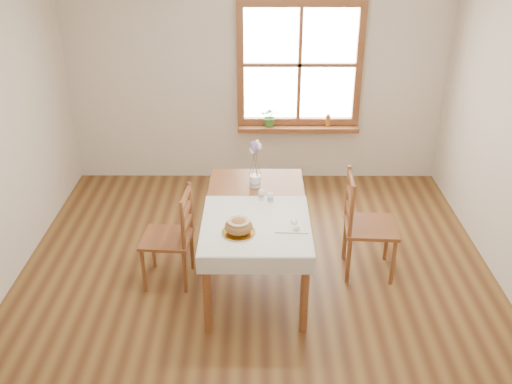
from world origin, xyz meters
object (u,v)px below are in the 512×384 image
chair_right (371,225)px  bread_plate (239,233)px  flower_vase (255,182)px  dining_table (256,215)px  chair_left (166,237)px

chair_right → bread_plate: (-1.19, -0.57, 0.26)m
chair_right → flower_vase: chair_right is taller
dining_table → chair_left: bearing=-177.3°
dining_table → bread_plate: bread_plate is taller
chair_right → flower_vase: bearing=78.7°
chair_right → flower_vase: size_ratio=8.89×
dining_table → bread_plate: size_ratio=6.04×
chair_right → dining_table: bearing=99.3°
chair_left → bread_plate: chair_left is taller
dining_table → chair_right: bearing=6.0°
dining_table → chair_left: (-0.81, -0.04, -0.20)m
dining_table → flower_vase: (-0.01, 0.39, 0.14)m
bread_plate → flower_vase: bearing=81.4°
chair_right → flower_vase: (-1.07, 0.28, 0.30)m
chair_left → chair_right: bearing=98.4°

